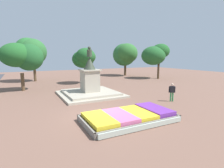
{
  "coord_description": "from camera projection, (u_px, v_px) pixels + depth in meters",
  "views": [
    {
      "loc": [
        -4.49,
        -10.17,
        3.9
      ],
      "look_at": [
        2.34,
        2.87,
        1.57
      ],
      "focal_mm": 28.0,
      "sensor_mm": 36.0,
      "label": 1
    }
  ],
  "objects": [
    {
      "name": "park_tree_behind_statue",
      "position": [
        30.0,
        51.0,
        26.78
      ],
      "size": [
        4.56,
        4.63,
        6.73
      ],
      "color": "brown",
      "rests_on": "ground_plane"
    },
    {
      "name": "ground_plane",
      "position": [
        101.0,
        116.0,
        11.57
      ],
      "size": [
        80.86,
        80.86,
        0.0
      ],
      "primitive_type": "plane",
      "color": "brown"
    },
    {
      "name": "statue_monument",
      "position": [
        90.0,
        86.0,
        17.65
      ],
      "size": [
        5.89,
        5.89,
        4.87
      ],
      "color": "#B0A591",
      "rests_on": "ground_plane"
    },
    {
      "name": "park_tree_far_left",
      "position": [
        125.0,
        54.0,
        35.26
      ],
      "size": [
        4.57,
        5.47,
        6.47
      ],
      "color": "#4C3823",
      "rests_on": "ground_plane"
    },
    {
      "name": "park_tree_street_side",
      "position": [
        156.0,
        55.0,
        30.73
      ],
      "size": [
        5.01,
        4.19,
        6.11
      ],
      "color": "#4C3823",
      "rests_on": "ground_plane"
    },
    {
      "name": "park_tree_mid_canopy",
      "position": [
        85.0,
        58.0,
        25.03
      ],
      "size": [
        3.31,
        3.69,
        5.09
      ],
      "color": "brown",
      "rests_on": "ground_plane"
    },
    {
      "name": "flower_planter",
      "position": [
        130.0,
        117.0,
        10.65
      ],
      "size": [
        5.68,
        3.18,
        0.57
      ],
      "color": "#38281C",
      "rests_on": "ground_plane"
    },
    {
      "name": "pedestrian_with_handbag",
      "position": [
        172.0,
        91.0,
        15.18
      ],
      "size": [
        0.5,
        0.39,
        1.59
      ],
      "color": "#338C4C",
      "rests_on": "ground_plane"
    },
    {
      "name": "park_tree_far_right",
      "position": [
        23.0,
        56.0,
        19.45
      ],
      "size": [
        4.56,
        3.35,
        5.37
      ],
      "color": "brown",
      "rests_on": "ground_plane"
    }
  ]
}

